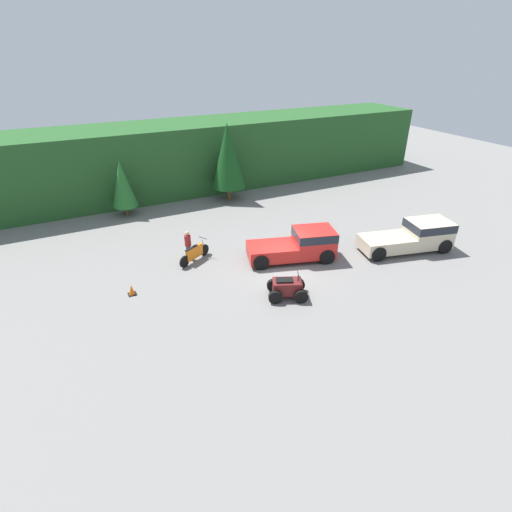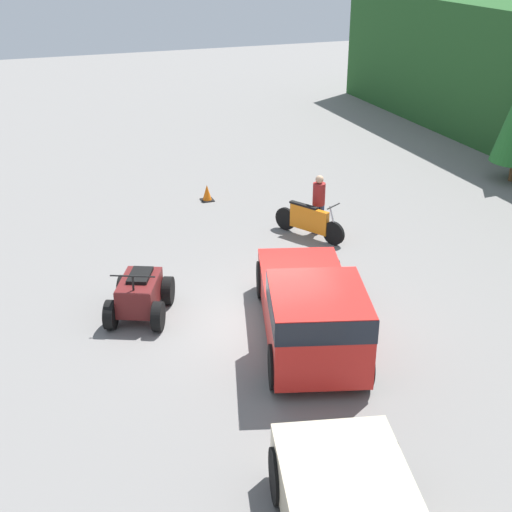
{
  "view_description": "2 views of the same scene",
  "coord_description": "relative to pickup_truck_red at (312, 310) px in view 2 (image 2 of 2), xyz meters",
  "views": [
    {
      "loc": [
        -10.19,
        -17.03,
        11.24
      ],
      "look_at": [
        -1.58,
        0.22,
        0.95
      ],
      "focal_mm": 28.0,
      "sensor_mm": 36.0,
      "label": 1
    },
    {
      "loc": [
        13.37,
        -5.25,
        8.3
      ],
      "look_at": [
        -1.58,
        0.22,
        0.95
      ],
      "focal_mm": 50.0,
      "sensor_mm": 36.0,
      "label": 2
    }
  ],
  "objects": [
    {
      "name": "ground_plane",
      "position": [
        -1.37,
        -0.4,
        -0.95
      ],
      "size": [
        80.0,
        80.0,
        0.0
      ],
      "primitive_type": "plane",
      "color": "slate"
    },
    {
      "name": "rider_person",
      "position": [
        -5.85,
        2.84,
        0.02
      ],
      "size": [
        0.43,
        0.43,
        1.78
      ],
      "rotation": [
        0.0,
        0.0,
        0.18
      ],
      "color": "navy",
      "rests_on": "ground_plane"
    },
    {
      "name": "pickup_truck_red",
      "position": [
        0.0,
        0.0,
        0.0
      ],
      "size": [
        5.36,
        3.29,
        1.79
      ],
      "rotation": [
        0.0,
        0.0,
        -0.29
      ],
      "color": "red",
      "rests_on": "ground_plane"
    },
    {
      "name": "traffic_cone",
      "position": [
        -9.62,
        0.52,
        -0.7
      ],
      "size": [
        0.42,
        0.42,
        0.55
      ],
      "color": "black",
      "rests_on": "ground_plane"
    },
    {
      "name": "dirt_bike",
      "position": [
        -5.63,
        2.46,
        -0.45
      ],
      "size": [
        2.17,
        1.33,
        1.18
      ],
      "rotation": [
        0.0,
        0.0,
        0.52
      ],
      "color": "black",
      "rests_on": "ground_plane"
    },
    {
      "name": "quad_atv",
      "position": [
        -2.71,
        -3.15,
        -0.43
      ],
      "size": [
        2.31,
        1.98,
        1.29
      ],
      "rotation": [
        0.0,
        0.0,
        -0.42
      ],
      "color": "black",
      "rests_on": "ground_plane"
    }
  ]
}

